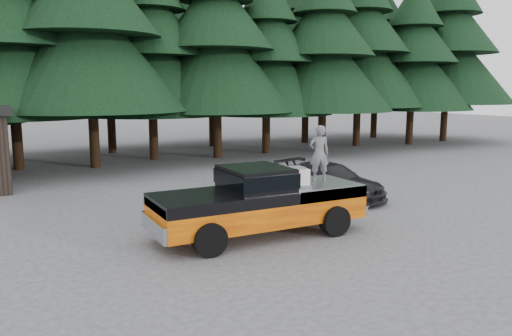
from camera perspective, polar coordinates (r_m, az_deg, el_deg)
name	(u,v)px	position (r m, az deg, el deg)	size (l,w,h in m)	color
ground	(234,240)	(13.43, -2.57, -8.28)	(120.00, 120.00, 0.00)	#454548
pickup_truck	(259,212)	(13.67, 0.33, -5.05)	(6.00, 2.04, 1.33)	orange
truck_cab	(256,178)	(13.42, -0.05, -1.12)	(1.66, 1.90, 0.59)	black
air_compressor	(294,178)	(13.74, 4.37, -1.14)	(0.70, 0.58, 0.48)	silver
man_on_bed	(319,153)	(14.51, 7.22, 1.66)	(0.60, 0.39, 1.63)	#5E5C64
parked_car	(330,181)	(18.53, 8.44, -1.45)	(1.80, 4.43, 1.28)	black
treeline	(106,19)	(29.63, -16.73, 15.95)	(60.15, 16.05, 17.50)	black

